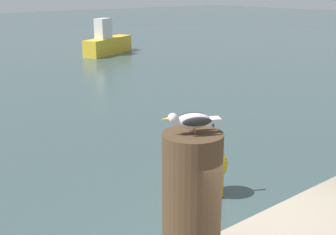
{
  "coord_description": "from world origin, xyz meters",
  "views": [
    {
      "loc": [
        -3.02,
        -2.3,
        3.59
      ],
      "look_at": [
        -1.16,
        -0.06,
        2.73
      ],
      "focal_mm": 47.91,
      "sensor_mm": 36.0,
      "label": 1
    }
  ],
  "objects_px": {
    "mooring_post": "(192,210)",
    "seagull": "(192,120)",
    "channel_buoy": "(212,170)",
    "boat_yellow": "(110,43)"
  },
  "relations": [
    {
      "from": "mooring_post",
      "to": "channel_buoy",
      "type": "bearing_deg",
      "value": 42.85
    },
    {
      "from": "channel_buoy",
      "to": "boat_yellow",
      "type": "bearing_deg",
      "value": 63.26
    },
    {
      "from": "mooring_post",
      "to": "channel_buoy",
      "type": "relative_size",
      "value": 0.82
    },
    {
      "from": "seagull",
      "to": "channel_buoy",
      "type": "xyz_separation_m",
      "value": [
        3.38,
        3.13,
        -2.29
      ]
    },
    {
      "from": "channel_buoy",
      "to": "seagull",
      "type": "bearing_deg",
      "value": -137.23
    },
    {
      "from": "seagull",
      "to": "boat_yellow",
      "type": "bearing_deg",
      "value": 59.08
    },
    {
      "from": "seagull",
      "to": "boat_yellow",
      "type": "relative_size",
      "value": 0.09
    },
    {
      "from": "mooring_post",
      "to": "boat_yellow",
      "type": "height_order",
      "value": "mooring_post"
    },
    {
      "from": "boat_yellow",
      "to": "channel_buoy",
      "type": "relative_size",
      "value": 3.11
    },
    {
      "from": "mooring_post",
      "to": "seagull",
      "type": "height_order",
      "value": "seagull"
    }
  ]
}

